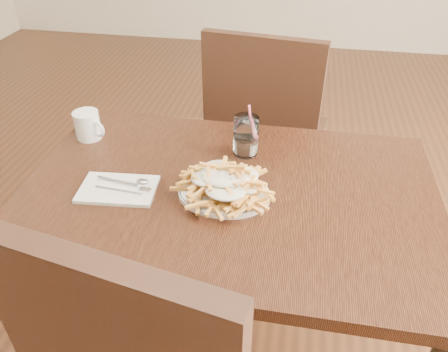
% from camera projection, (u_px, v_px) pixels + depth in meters
% --- Properties ---
extents(floor, '(7.00, 7.00, 0.00)m').
position_uv_depth(floor, '(227.00, 342.00, 1.70)').
color(floor, black).
rests_on(floor, ground).
extents(table, '(1.20, 0.80, 0.75)m').
position_uv_depth(table, '(228.00, 210.00, 1.31)').
color(table, black).
rests_on(table, ground).
extents(chair_far, '(0.53, 0.53, 1.02)m').
position_uv_depth(chair_far, '(265.00, 129.00, 1.90)').
color(chair_far, black).
rests_on(chair_far, ground).
extents(fries_plate, '(0.27, 0.24, 0.02)m').
position_uv_depth(fries_plate, '(224.00, 194.00, 1.23)').
color(fries_plate, white).
rests_on(fries_plate, table).
extents(loaded_fries, '(0.32, 0.29, 0.08)m').
position_uv_depth(loaded_fries, '(224.00, 179.00, 1.20)').
color(loaded_fries, gold).
rests_on(loaded_fries, fries_plate).
extents(napkin, '(0.23, 0.16, 0.01)m').
position_uv_depth(napkin, '(118.00, 189.00, 1.25)').
color(napkin, silver).
rests_on(napkin, table).
extents(cutlery, '(0.18, 0.07, 0.01)m').
position_uv_depth(cutlery, '(118.00, 186.00, 1.25)').
color(cutlery, silver).
rests_on(cutlery, napkin).
extents(water_glass, '(0.08, 0.08, 0.18)m').
position_uv_depth(water_glass, '(246.00, 138.00, 1.39)').
color(water_glass, white).
rests_on(water_glass, table).
extents(coffee_mug, '(0.12, 0.09, 0.10)m').
position_uv_depth(coffee_mug, '(88.00, 125.00, 1.47)').
color(coffee_mug, white).
rests_on(coffee_mug, table).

